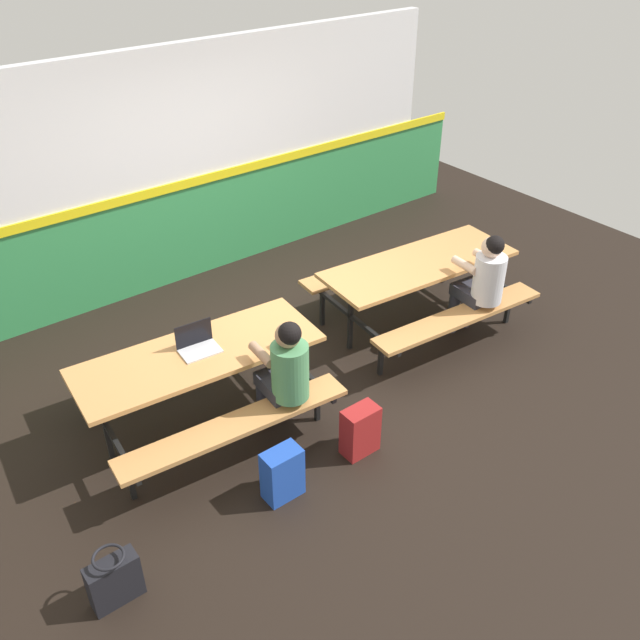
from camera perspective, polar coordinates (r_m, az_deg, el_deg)
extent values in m
cube|color=black|center=(6.81, -0.81, -3.37)|extent=(10.00, 10.00, 0.02)
cube|color=#338C4C|center=(8.18, -10.44, 7.33)|extent=(8.00, 0.12, 1.10)
cube|color=yellow|center=(7.89, -10.65, 11.08)|extent=(8.00, 0.03, 0.10)
cube|color=silver|center=(7.70, -11.48, 16.38)|extent=(6.72, 0.12, 1.40)
cube|color=tan|center=(5.75, -10.05, -2.82)|extent=(2.09, 0.93, 0.04)
cube|color=tan|center=(5.47, -7.00, -8.62)|extent=(1.95, 0.45, 0.04)
cube|color=tan|center=(6.40, -12.12, -2.08)|extent=(1.95, 0.45, 0.04)
cube|color=black|center=(5.80, -17.28, -8.33)|extent=(0.04, 0.04, 0.70)
cube|color=black|center=(5.77, -17.35, -8.03)|extent=(0.18, 1.55, 0.04)
cube|color=black|center=(5.52, -15.37, -12.50)|extent=(0.04, 0.04, 0.41)
cube|color=black|center=(6.28, -18.50, -6.64)|extent=(0.04, 0.04, 0.41)
cube|color=black|center=(6.25, -2.74, -3.16)|extent=(0.04, 0.04, 0.70)
cube|color=black|center=(6.22, -2.75, -2.87)|extent=(0.18, 1.55, 0.04)
cube|color=black|center=(5.99, -0.23, -6.71)|extent=(0.04, 0.04, 0.41)
cube|color=black|center=(6.70, -4.91, -1.98)|extent=(0.04, 0.04, 0.41)
cube|color=tan|center=(7.04, 8.20, 4.62)|extent=(2.09, 0.93, 0.04)
cube|color=tan|center=(6.79, 11.41, 0.27)|extent=(1.95, 0.45, 0.04)
cube|color=tan|center=(7.60, 4.98, 4.66)|extent=(1.95, 0.45, 0.04)
cube|color=black|center=(6.78, 2.52, 0.09)|extent=(0.04, 0.04, 0.70)
cube|color=black|center=(6.76, 2.53, 0.37)|extent=(0.18, 1.55, 0.04)
cube|color=black|center=(6.53, 5.04, -3.03)|extent=(0.04, 0.04, 0.41)
cube|color=black|center=(7.21, 0.19, 0.98)|extent=(0.04, 0.04, 0.41)
cube|color=black|center=(7.73, 12.76, 3.75)|extent=(0.04, 0.04, 0.70)
cube|color=black|center=(7.71, 12.79, 4.01)|extent=(0.18, 1.55, 0.04)
cube|color=black|center=(7.51, 15.27, 1.14)|extent=(0.04, 0.04, 0.41)
cube|color=black|center=(8.11, 10.18, 4.38)|extent=(0.04, 0.04, 0.41)
cylinder|color=#2D2D38|center=(5.95, -4.71, -6.93)|extent=(0.11, 0.11, 0.45)
cylinder|color=#2D2D38|center=(6.02, -3.20, -6.35)|extent=(0.11, 0.11, 0.45)
cube|color=#2D2D38|center=(5.70, -3.30, -5.27)|extent=(0.33, 0.40, 0.12)
cylinder|color=#4C8C59|center=(5.43, -2.48, -4.24)|extent=(0.30, 0.30, 0.48)
cylinder|color=#A57A5B|center=(5.47, -4.84, -2.84)|extent=(0.11, 0.31, 0.08)
cylinder|color=#A57A5B|center=(5.57, -2.31, -1.93)|extent=(0.11, 0.31, 0.08)
sphere|color=#A57A5B|center=(5.25, -2.68, -1.28)|extent=(0.20, 0.20, 0.20)
sphere|color=black|center=(5.21, -2.52, -1.12)|extent=(0.18, 0.18, 0.18)
cylinder|color=#2D2D38|center=(7.24, 10.92, 0.64)|extent=(0.11, 0.11, 0.45)
cylinder|color=#2D2D38|center=(7.35, 11.96, 1.04)|extent=(0.11, 0.11, 0.45)
cube|color=#2D2D38|center=(7.06, 12.52, 2.23)|extent=(0.33, 0.40, 0.12)
cylinder|color=silver|center=(6.84, 13.74, 3.32)|extent=(0.30, 0.30, 0.48)
cylinder|color=beige|center=(6.82, 11.84, 4.44)|extent=(0.11, 0.31, 0.08)
cylinder|color=beige|center=(7.00, 13.52, 5.00)|extent=(0.11, 0.31, 0.08)
sphere|color=beige|center=(6.70, 13.99, 5.84)|extent=(0.20, 0.20, 0.20)
sphere|color=black|center=(6.66, 14.21, 6.00)|extent=(0.18, 0.18, 0.18)
cube|color=silver|center=(5.74, -9.85, -2.53)|extent=(0.34, 0.25, 0.01)
cube|color=black|center=(5.76, -10.39, -1.10)|extent=(0.32, 0.04, 0.21)
cube|color=maroon|center=(5.70, 3.33, -9.09)|extent=(0.30, 0.18, 0.44)
cube|color=maroon|center=(5.81, 2.59, -9.00)|extent=(0.21, 0.04, 0.19)
cube|color=black|center=(4.98, -16.58, -19.94)|extent=(0.34, 0.14, 0.36)
torus|color=black|center=(4.79, -17.05, -18.20)|extent=(0.21, 0.21, 0.02)
cube|color=#1E47B2|center=(5.36, -3.12, -12.55)|extent=(0.30, 0.18, 0.44)
cube|color=#1E47B2|center=(5.47, -3.78, -12.37)|extent=(0.21, 0.04, 0.19)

